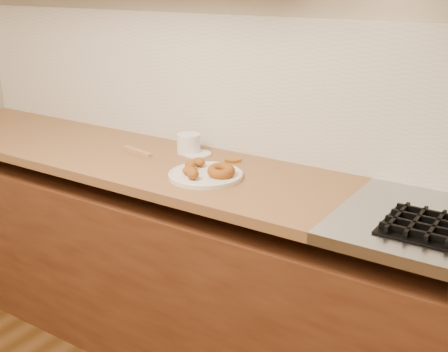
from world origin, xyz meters
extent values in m
cube|color=#BDB091|center=(0.00, 2.00, 1.35)|extent=(4.00, 0.02, 2.70)
cube|color=#5A3018|center=(0.00, 1.69, 0.39)|extent=(3.60, 0.60, 0.77)
cube|color=brown|center=(-0.65, 1.69, 0.88)|extent=(2.30, 0.62, 0.04)
cube|color=beige|center=(0.00, 1.99, 1.20)|extent=(3.60, 0.02, 0.60)
cube|color=black|center=(0.80, 1.61, 0.90)|extent=(0.26, 0.26, 0.01)
cube|color=black|center=(0.71, 1.61, 0.92)|extent=(0.01, 0.24, 0.02)
cube|color=black|center=(0.80, 1.52, 0.92)|extent=(0.24, 0.01, 0.02)
cube|color=black|center=(0.77, 1.61, 0.92)|extent=(0.01, 0.24, 0.02)
cube|color=black|center=(0.80, 1.58, 0.92)|extent=(0.24, 0.01, 0.02)
cube|color=black|center=(0.83, 1.61, 0.92)|extent=(0.01, 0.24, 0.02)
cube|color=black|center=(0.80, 1.64, 0.92)|extent=(0.24, 0.01, 0.02)
cube|color=black|center=(0.80, 1.70, 0.92)|extent=(0.24, 0.01, 0.02)
cylinder|color=beige|center=(-0.06, 1.62, 0.91)|extent=(0.30, 0.30, 0.02)
torus|color=#9D5B1C|center=(0.01, 1.63, 0.94)|extent=(0.16, 0.16, 0.05)
ellipsoid|color=#9D5B1C|center=(-0.13, 1.68, 0.94)|extent=(0.07, 0.06, 0.04)
ellipsoid|color=#9D5B1C|center=(-0.13, 1.62, 0.94)|extent=(0.07, 0.07, 0.04)
ellipsoid|color=#9D5B1C|center=(-0.10, 1.58, 0.93)|extent=(0.06, 0.06, 0.03)
ellipsoid|color=#9D5B1C|center=(-0.06, 1.54, 0.94)|extent=(0.07, 0.07, 0.04)
cylinder|color=silver|center=(-0.31, 1.85, 0.94)|extent=(0.13, 0.13, 0.09)
cylinder|color=silver|center=(-0.26, 1.85, 0.90)|extent=(0.16, 0.16, 0.01)
cylinder|color=#BC7D28|center=(-0.08, 1.86, 0.91)|extent=(0.08, 0.08, 0.01)
cube|color=#9B7644|center=(-0.50, 1.72, 0.91)|extent=(0.19, 0.06, 0.01)
camera|label=1|loc=(1.15, -0.08, 1.65)|focal=45.00mm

